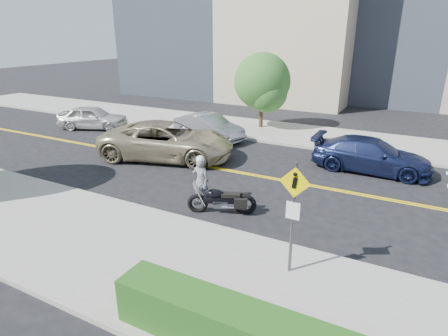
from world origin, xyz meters
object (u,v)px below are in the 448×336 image
parked_car_blue (371,155)px  pedestrian_sign (293,208)px  suv (167,141)px  motorcyclist (201,179)px  parked_car_white (93,117)px  motorcycle (222,194)px  parked_car_silver (209,127)px

parked_car_blue → pedestrian_sign: bearing=175.4°
suv → motorcyclist: bearing=-147.4°
parked_car_white → parked_car_blue: (17.27, 0.05, 0.00)m
suv → parked_car_white: bearing=54.8°
pedestrian_sign → motorcycle: 4.24m
parked_car_blue → parked_car_silver: bearing=82.5°
pedestrian_sign → motorcyclist: 5.30m
motorcyclist → parked_car_white: size_ratio=0.42×
motorcycle → parked_car_silver: parked_car_silver is taller
motorcyclist → suv: bearing=-50.9°
parked_car_blue → motorcyclist: bearing=141.8°
motorcycle → parked_car_white: (-13.27, 6.86, 0.04)m
pedestrian_sign → parked_car_silver: 13.56m
motorcyclist → parked_car_silver: motorcyclist is taller
motorcyclist → parked_car_blue: (5.12, 6.50, -0.16)m
motorcycle → suv: (-5.28, 4.08, 0.20)m
motorcycle → parked_car_white: bearing=128.9°
motorcyclist → motorcycle: size_ratio=0.79×
motorcycle → parked_car_blue: bearing=36.1°
pedestrian_sign → motorcycle: bearing=143.6°
parked_car_white → parked_car_blue: parked_car_blue is taller
pedestrian_sign → parked_car_blue: pedestrian_sign is taller
pedestrian_sign → parked_car_silver: bearing=128.9°
suv → parked_car_blue: 9.71m
pedestrian_sign → parked_car_white: pedestrian_sign is taller
parked_car_silver → parked_car_white: bearing=113.4°
motorcycle → pedestrian_sign: bearing=-60.2°
motorcyclist → parked_car_silver: (-4.10, 7.71, -0.16)m
parked_car_white → motorcyclist: bearing=-139.7°
motorcyclist → motorcycle: bearing=150.4°
parked_car_white → parked_car_blue: 17.27m
suv → parked_car_silver: suv is taller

